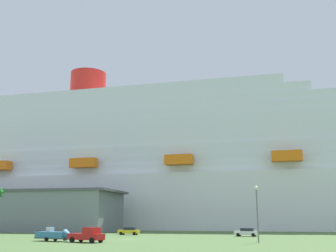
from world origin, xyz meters
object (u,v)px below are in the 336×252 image
(parked_car_yellow_taxi, at_px, (129,231))
(pickup_truck, at_px, (87,235))
(cruise_ship, at_px, (187,173))
(parked_car_white_van, at_px, (247,232))
(small_boat_on_trailer, at_px, (56,235))
(street_lamp, at_px, (257,205))

(parked_car_yellow_taxi, bearing_deg, pickup_truck, -80.54)
(cruise_ship, height_order, parked_car_white_van, cruise_ship)
(pickup_truck, distance_m, parked_car_white_van, 34.09)
(cruise_ship, relative_size, parked_car_yellow_taxi, 65.70)
(cruise_ship, height_order, parked_car_yellow_taxi, cruise_ship)
(pickup_truck, xyz_separation_m, parked_car_white_van, (20.16, 27.50, -0.21))
(small_boat_on_trailer, relative_size, street_lamp, 0.95)
(parked_car_yellow_taxi, bearing_deg, street_lamp, -35.42)
(parked_car_yellow_taxi, bearing_deg, cruise_ship, 89.21)
(pickup_truck, bearing_deg, parked_car_yellow_taxi, 99.46)
(cruise_ship, distance_m, parked_car_yellow_taxi, 49.90)
(street_lamp, xyz_separation_m, parked_car_yellow_taxi, (-28.85, 20.51, -4.54))
(cruise_ship, xyz_separation_m, street_lamp, (28.19, -67.44, -12.42))
(cruise_ship, relative_size, street_lamp, 36.07)
(street_lamp, distance_m, parked_car_white_van, 21.37)
(small_boat_on_trailer, distance_m, street_lamp, 31.25)
(pickup_truck, height_order, small_boat_on_trailer, pickup_truck)
(parked_car_yellow_taxi, relative_size, parked_car_white_van, 1.00)
(street_lamp, bearing_deg, parked_car_white_van, 101.33)
(small_boat_on_trailer, relative_size, parked_car_yellow_taxi, 1.74)
(cruise_ship, distance_m, small_boat_on_trailer, 75.05)
(cruise_ship, relative_size, pickup_truck, 50.69)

